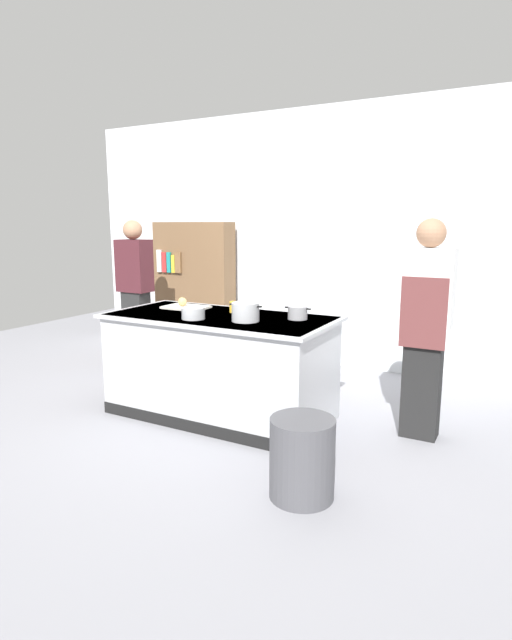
# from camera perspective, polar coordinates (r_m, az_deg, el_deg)

# --- Properties ---
(ground_plane) EXTENTS (10.00, 10.00, 0.00)m
(ground_plane) POSITION_cam_1_polar(r_m,az_deg,el_deg) (4.63, -3.97, -10.53)
(ground_plane) COLOR gray
(back_wall) EXTENTS (6.40, 0.12, 3.00)m
(back_wall) POSITION_cam_1_polar(r_m,az_deg,el_deg) (6.19, 6.45, 9.05)
(back_wall) COLOR silver
(back_wall) RESTS_ON ground_plane
(counter_island) EXTENTS (1.98, 0.98, 0.90)m
(counter_island) POSITION_cam_1_polar(r_m,az_deg,el_deg) (4.48, -4.05, -4.98)
(counter_island) COLOR #B7BABF
(counter_island) RESTS_ON ground_plane
(cutting_board) EXTENTS (0.40, 0.28, 0.02)m
(cutting_board) POSITION_cam_1_polar(r_m,az_deg,el_deg) (4.79, -7.88, 1.43)
(cutting_board) COLOR silver
(cutting_board) RESTS_ON counter_island
(onion) EXTENTS (0.08, 0.08, 0.08)m
(onion) POSITION_cam_1_polar(r_m,az_deg,el_deg) (4.79, -8.28, 2.04)
(onion) COLOR tan
(onion) RESTS_ON cutting_board
(stock_pot) EXTENTS (0.29, 0.22, 0.15)m
(stock_pot) POSITION_cam_1_polar(r_m,az_deg,el_deg) (4.10, -1.19, 0.91)
(stock_pot) COLOR #B7BABF
(stock_pot) RESTS_ON counter_island
(sauce_pan) EXTENTS (0.23, 0.16, 0.11)m
(sauce_pan) POSITION_cam_1_polar(r_m,az_deg,el_deg) (4.21, 4.71, 0.83)
(sauce_pan) COLOR #99999E
(sauce_pan) RESTS_ON counter_island
(mixing_bowl) EXTENTS (0.19, 0.19, 0.09)m
(mixing_bowl) POSITION_cam_1_polar(r_m,az_deg,el_deg) (4.24, -7.07, 0.75)
(mixing_bowl) COLOR #B7BABF
(mixing_bowl) RESTS_ON counter_island
(juice_cup) EXTENTS (0.07, 0.07, 0.10)m
(juice_cup) POSITION_cam_1_polar(r_m,az_deg,el_deg) (4.52, -2.59, 1.48)
(juice_cup) COLOR yellow
(juice_cup) RESTS_ON counter_island
(trash_bin) EXTENTS (0.40, 0.40, 0.51)m
(trash_bin) POSITION_cam_1_polar(r_m,az_deg,el_deg) (3.25, 5.20, -15.21)
(trash_bin) COLOR #4C4C51
(trash_bin) RESTS_ON ground_plane
(person_chef) EXTENTS (0.38, 0.25, 1.72)m
(person_chef) POSITION_cam_1_polar(r_m,az_deg,el_deg) (4.13, 18.52, -0.47)
(person_chef) COLOR black
(person_chef) RESTS_ON ground_plane
(person_guest) EXTENTS (0.38, 0.24, 1.72)m
(person_guest) POSITION_cam_1_polar(r_m,az_deg,el_deg) (6.09, -13.41, 3.24)
(person_guest) COLOR #272727
(person_guest) RESTS_ON ground_plane
(bookshelf) EXTENTS (1.10, 0.31, 1.70)m
(bookshelf) POSITION_cam_1_polar(r_m,az_deg,el_deg) (6.72, -6.96, 3.62)
(bookshelf) COLOR brown
(bookshelf) RESTS_ON ground_plane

